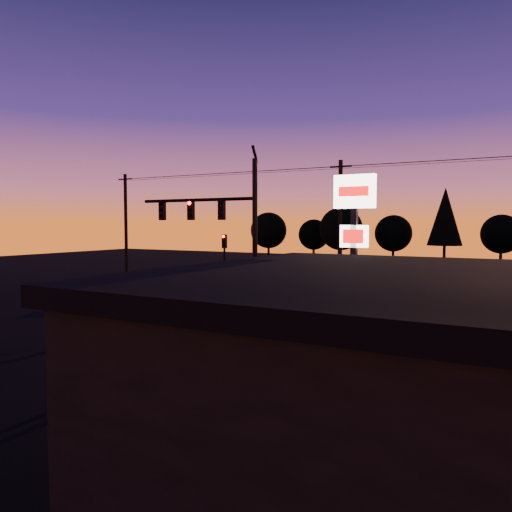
{
  "coord_description": "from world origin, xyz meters",
  "views": [
    {
      "loc": [
        12.66,
        -15.85,
        5.05
      ],
      "look_at": [
        1.0,
        5.0,
        3.5
      ],
      "focal_mm": 35.0,
      "sensor_mm": 36.0,
      "label": 1
    }
  ],
  "objects_px": {
    "secondary_signal": "(224,257)",
    "pylon_sign": "(354,227)",
    "car_mid": "(256,302)",
    "traffic_signal_mast": "(225,226)",
    "suv_parked": "(401,384)",
    "bollard": "(107,326)",
    "car_right": "(397,310)",
    "car_left": "(120,291)"
  },
  "relations": [
    {
      "from": "car_mid",
      "to": "traffic_signal_mast",
      "type": "bearing_deg",
      "value": -175.54
    },
    {
      "from": "secondary_signal",
      "to": "car_right",
      "type": "bearing_deg",
      "value": -8.77
    },
    {
      "from": "traffic_signal_mast",
      "to": "bollard",
      "type": "relative_size",
      "value": 8.85
    },
    {
      "from": "car_mid",
      "to": "secondary_signal",
      "type": "bearing_deg",
      "value": 48.02
    },
    {
      "from": "pylon_sign",
      "to": "suv_parked",
      "type": "distance_m",
      "value": 6.18
    },
    {
      "from": "car_left",
      "to": "suv_parked",
      "type": "xyz_separation_m",
      "value": [
        20.47,
        -10.21,
        -0.03
      ]
    },
    {
      "from": "secondary_signal",
      "to": "suv_parked",
      "type": "distance_m",
      "value": 20.08
    },
    {
      "from": "car_left",
      "to": "suv_parked",
      "type": "distance_m",
      "value": 22.88
    },
    {
      "from": "secondary_signal",
      "to": "car_left",
      "type": "xyz_separation_m",
      "value": [
        -5.89,
        -3.41,
        -2.2
      ]
    },
    {
      "from": "secondary_signal",
      "to": "car_left",
      "type": "bearing_deg",
      "value": -149.92
    },
    {
      "from": "bollard",
      "to": "car_right",
      "type": "relative_size",
      "value": 0.22
    },
    {
      "from": "pylon_sign",
      "to": "suv_parked",
      "type": "bearing_deg",
      "value": -54.61
    },
    {
      "from": "bollard",
      "to": "secondary_signal",
      "type": "bearing_deg",
      "value": 95.05
    },
    {
      "from": "bollard",
      "to": "car_right",
      "type": "distance_m",
      "value": 14.28
    },
    {
      "from": "pylon_sign",
      "to": "car_mid",
      "type": "relative_size",
      "value": 1.52
    },
    {
      "from": "pylon_sign",
      "to": "bollard",
      "type": "xyz_separation_m",
      "value": [
        -11.0,
        -1.32,
        -4.43
      ]
    },
    {
      "from": "car_left",
      "to": "car_right",
      "type": "relative_size",
      "value": 0.9
    },
    {
      "from": "traffic_signal_mast",
      "to": "car_mid",
      "type": "height_order",
      "value": "traffic_signal_mast"
    },
    {
      "from": "secondary_signal",
      "to": "bollard",
      "type": "relative_size",
      "value": 4.49
    },
    {
      "from": "bollard",
      "to": "car_left",
      "type": "bearing_deg",
      "value": 131.09
    },
    {
      "from": "car_mid",
      "to": "pylon_sign",
      "type": "bearing_deg",
      "value": -133.43
    },
    {
      "from": "secondary_signal",
      "to": "suv_parked",
      "type": "bearing_deg",
      "value": -43.05
    },
    {
      "from": "bollard",
      "to": "suv_parked",
      "type": "xyz_separation_m",
      "value": [
        13.58,
        -2.31,
        0.15
      ]
    },
    {
      "from": "traffic_signal_mast",
      "to": "car_right",
      "type": "height_order",
      "value": "traffic_signal_mast"
    },
    {
      "from": "traffic_signal_mast",
      "to": "suv_parked",
      "type": "relative_size",
      "value": 1.89
    },
    {
      "from": "pylon_sign",
      "to": "car_mid",
      "type": "bearing_deg",
      "value": 139.71
    },
    {
      "from": "bollard",
      "to": "car_left",
      "type": "distance_m",
      "value": 10.48
    },
    {
      "from": "bollard",
      "to": "pylon_sign",
      "type": "bearing_deg",
      "value": 6.85
    },
    {
      "from": "car_mid",
      "to": "car_right",
      "type": "relative_size",
      "value": 1.04
    },
    {
      "from": "secondary_signal",
      "to": "bollard",
      "type": "height_order",
      "value": "secondary_signal"
    },
    {
      "from": "bollard",
      "to": "car_left",
      "type": "height_order",
      "value": "car_left"
    },
    {
      "from": "car_left",
      "to": "car_mid",
      "type": "height_order",
      "value": "car_mid"
    },
    {
      "from": "bollard",
      "to": "suv_parked",
      "type": "distance_m",
      "value": 13.78
    },
    {
      "from": "secondary_signal",
      "to": "pylon_sign",
      "type": "xyz_separation_m",
      "value": [
        12.0,
        -9.99,
        2.05
      ]
    },
    {
      "from": "secondary_signal",
      "to": "bollard",
      "type": "distance_m",
      "value": 11.6
    },
    {
      "from": "pylon_sign",
      "to": "secondary_signal",
      "type": "bearing_deg",
      "value": 140.23
    },
    {
      "from": "traffic_signal_mast",
      "to": "secondary_signal",
      "type": "relative_size",
      "value": 1.97
    },
    {
      "from": "pylon_sign",
      "to": "car_mid",
      "type": "xyz_separation_m",
      "value": [
        -7.63,
        6.47,
        -4.18
      ]
    },
    {
      "from": "traffic_signal_mast",
      "to": "car_left",
      "type": "bearing_deg",
      "value": 159.28
    },
    {
      "from": "traffic_signal_mast",
      "to": "secondary_signal",
      "type": "bearing_deg",
      "value": 123.19
    },
    {
      "from": "car_left",
      "to": "car_mid",
      "type": "distance_m",
      "value": 10.26
    },
    {
      "from": "car_right",
      "to": "suv_parked",
      "type": "distance_m",
      "value": 12.18
    }
  ]
}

